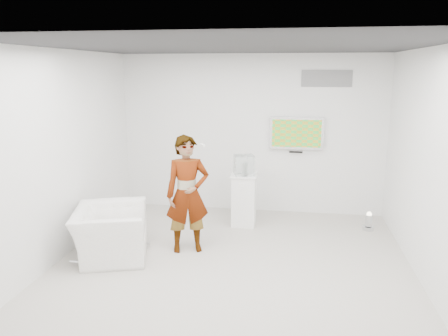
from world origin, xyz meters
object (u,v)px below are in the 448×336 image
Objects in this scene: person at (187,194)px; pedestal at (244,200)px; tv at (297,133)px; armchair at (111,233)px; floor_uplight at (369,221)px.

pedestal is at bearing 40.94° from person.
tv reaches higher than person.
person is at bearing -85.83° from armchair.
armchair reaches higher than floor_uplight.
pedestal is (-0.88, -0.83, -1.09)m from tv.
pedestal is (0.71, 1.25, -0.43)m from person.
armchair is at bearing -136.96° from pedestal.
armchair is (-1.07, -0.41, -0.52)m from person.
person is 1.93× the size of pedestal.
armchair is (-2.66, -2.49, -1.18)m from tv.
person is (-1.59, -2.08, -0.66)m from tv.
pedestal reaches higher than floor_uplight.
armchair is 3.72× the size of floor_uplight.
person is 1.26m from armchair.
tv is 0.88× the size of armchair.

